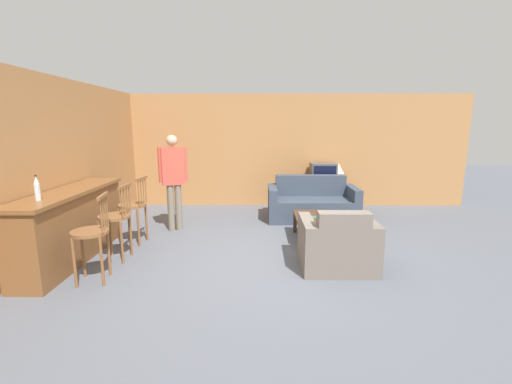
{
  "coord_description": "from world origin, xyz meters",
  "views": [
    {
      "loc": [
        -0.14,
        -4.51,
        1.9
      ],
      "look_at": [
        -0.2,
        0.84,
        0.85
      ],
      "focal_mm": 24.0,
      "sensor_mm": 36.0,
      "label": 1
    }
  ],
  "objects": [
    {
      "name": "person_by_window",
      "position": [
        -1.68,
        1.52,
        0.99
      ],
      "size": [
        0.48,
        0.27,
        1.73
      ],
      "color": "#756B5B",
      "rests_on": "ground_plane"
    },
    {
      "name": "tv_unit",
      "position": [
        1.3,
        3.21,
        0.27
      ],
      "size": [
        0.99,
        0.44,
        0.54
      ],
      "color": "#513823",
      "rests_on": "ground_plane"
    },
    {
      "name": "wall_left",
      "position": [
        -3.14,
        1.28,
        1.3
      ],
      "size": [
        0.08,
        8.56,
        2.6
      ],
      "color": "#B27A47",
      "rests_on": "ground_plane"
    },
    {
      "name": "ground_plane",
      "position": [
        0.0,
        0.0,
        0.0
      ],
      "size": [
        24.0,
        24.0,
        0.0
      ],
      "primitive_type": "plane",
      "color": "#565B66"
    },
    {
      "name": "couch_far",
      "position": [
        0.94,
        2.32,
        0.31
      ],
      "size": [
        1.78,
        0.89,
        0.87
      ],
      "color": "#384251",
      "rests_on": "ground_plane"
    },
    {
      "name": "coffee_table",
      "position": [
        0.75,
        0.99,
        0.35
      ],
      "size": [
        0.59,
        0.92,
        0.41
      ],
      "color": "#472D1E",
      "rests_on": "ground_plane"
    },
    {
      "name": "bar_counter",
      "position": [
        -2.8,
        0.13,
        0.51
      ],
      "size": [
        0.55,
        2.31,
        1.01
      ],
      "color": "brown",
      "rests_on": "ground_plane"
    },
    {
      "name": "tv",
      "position": [
        1.3,
        3.2,
        0.79
      ],
      "size": [
        0.56,
        0.47,
        0.51
      ],
      "color": "#4C4C4C",
      "rests_on": "tv_unit"
    },
    {
      "name": "armchair_near",
      "position": [
        0.91,
        -0.14,
        0.31
      ],
      "size": [
        0.97,
        0.85,
        0.84
      ],
      "color": "#70665B",
      "rests_on": "ground_plane"
    },
    {
      "name": "bar_chair_near",
      "position": [
        -2.17,
        -0.57,
        0.57
      ],
      "size": [
        0.5,
        0.5,
        1.09
      ],
      "color": "brown",
      "rests_on": "ground_plane"
    },
    {
      "name": "bar_chair_mid",
      "position": [
        -2.17,
        0.13,
        0.57
      ],
      "size": [
        0.45,
        0.45,
        1.09
      ],
      "color": "brown",
      "rests_on": "ground_plane"
    },
    {
      "name": "bar_chair_far",
      "position": [
        -2.17,
        0.82,
        0.57
      ],
      "size": [
        0.47,
        0.47,
        1.09
      ],
      "color": "brown",
      "rests_on": "ground_plane"
    },
    {
      "name": "wall_back",
      "position": [
        0.0,
        3.56,
        1.3
      ],
      "size": [
        9.4,
        0.08,
        2.6
      ],
      "color": "#B27A47",
      "rests_on": "ground_plane"
    },
    {
      "name": "table_lamp",
      "position": [
        1.65,
        3.21,
        0.92
      ],
      "size": [
        0.27,
        0.27,
        0.51
      ],
      "color": "brown",
      "rests_on": "tv_unit"
    },
    {
      "name": "bottle",
      "position": [
        -2.81,
        -0.51,
        1.15
      ],
      "size": [
        0.07,
        0.07,
        0.31
      ],
      "color": "silver",
      "rests_on": "bar_counter"
    },
    {
      "name": "book_on_table",
      "position": [
        0.79,
        0.88,
        0.42
      ],
      "size": [
        0.19,
        0.15,
        0.02
      ],
      "color": "#33704C",
      "rests_on": "coffee_table"
    }
  ]
}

